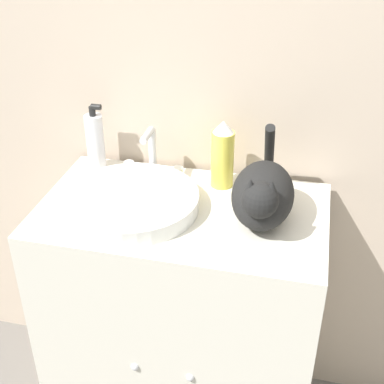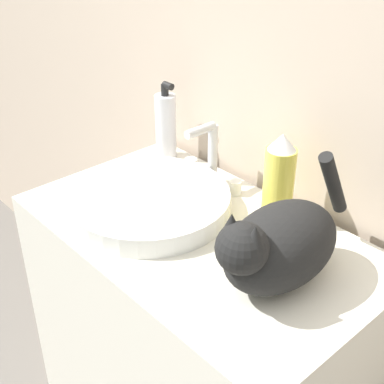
# 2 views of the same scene
# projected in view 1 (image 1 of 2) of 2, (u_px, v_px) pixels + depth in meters

# --- Properties ---
(wall_back) EXTENTS (6.00, 0.05, 2.50)m
(wall_back) POSITION_uv_depth(u_px,v_px,m) (204.00, 54.00, 1.56)
(wall_back) COLOR #C6B29E
(wall_back) RESTS_ON ground_plane
(vanity_cabinet) EXTENTS (0.82, 0.50, 0.89)m
(vanity_cabinet) POSITION_uv_depth(u_px,v_px,m) (183.00, 323.00, 1.74)
(vanity_cabinet) COLOR silver
(vanity_cabinet) RESTS_ON ground_plane
(sink_basin) EXTENTS (0.38, 0.38, 0.05)m
(sink_basin) POSITION_uv_depth(u_px,v_px,m) (132.00, 201.00, 1.50)
(sink_basin) COLOR white
(sink_basin) RESTS_ON vanity_cabinet
(faucet) EXTENTS (0.19, 0.10, 0.17)m
(faucet) POSITION_uv_depth(u_px,v_px,m) (152.00, 155.00, 1.64)
(faucet) COLOR silver
(faucet) RESTS_ON vanity_cabinet
(cat) EXTENTS (0.17, 0.37, 0.23)m
(cat) POSITION_uv_depth(u_px,v_px,m) (263.00, 194.00, 1.42)
(cat) COLOR black
(cat) RESTS_ON vanity_cabinet
(soap_bottle) EXTENTS (0.06, 0.06, 0.22)m
(soap_bottle) POSITION_uv_depth(u_px,v_px,m) (95.00, 141.00, 1.68)
(soap_bottle) COLOR silver
(soap_bottle) RESTS_ON vanity_cabinet
(spray_bottle) EXTENTS (0.07, 0.07, 0.21)m
(spray_bottle) POSITION_uv_depth(u_px,v_px,m) (223.00, 155.00, 1.58)
(spray_bottle) COLOR #EADB4C
(spray_bottle) RESTS_ON vanity_cabinet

